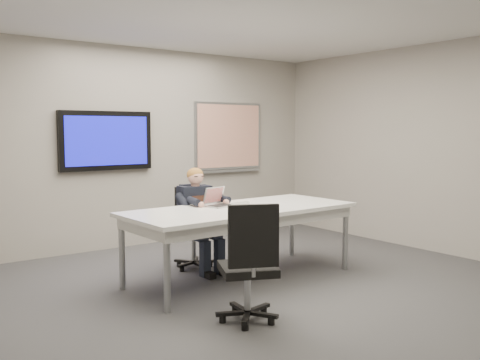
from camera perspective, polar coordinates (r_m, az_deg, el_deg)
floor at (r=5.44m, az=3.78°, el=-12.25°), size 6.00×6.00×0.02m
ceiling at (r=5.31m, az=3.98°, el=17.89°), size 6.00×6.00×0.02m
wall_back at (r=7.72m, az=-10.78°, el=3.45°), size 6.00×0.02×2.80m
wall_right at (r=7.50m, az=21.60°, el=3.11°), size 0.02×6.00×2.80m
conference_table at (r=5.88m, az=0.11°, el=-3.82°), size 2.62×1.15×0.80m
tv_display at (r=7.46m, az=-14.07°, el=4.08°), size 1.30×0.09×0.80m
whiteboard at (r=8.49m, az=-1.22°, el=4.59°), size 1.25×0.08×1.10m
office_chair_far at (r=6.47m, az=-5.03°, el=-6.67°), size 0.59×0.59×0.96m
office_chair_near at (r=4.64m, az=0.94°, el=-11.18°), size 0.66×0.66×1.05m
seated_person at (r=6.24m, az=-4.08°, el=-5.36°), size 0.39×0.67×1.21m
laptop at (r=5.97m, az=-2.39°, el=-2.29°), size 0.33×0.33×0.21m
name_tent at (r=5.59m, az=0.05°, el=-2.84°), size 0.25×0.10×0.10m
pen at (r=5.62m, az=1.50°, el=-3.24°), size 0.04×0.15×0.01m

